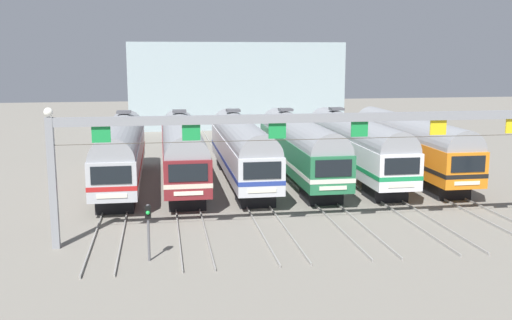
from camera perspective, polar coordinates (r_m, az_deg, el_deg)
The scene contains 11 objects.
ground_plane at distance 44.68m, azimuth 1.40°, elevation -2.11°, with size 160.00×160.00×0.00m, color gray.
track_bed at distance 61.18m, azimuth -1.51°, elevation 1.30°, with size 23.30×70.00×0.15m.
commuter_train_stainless at distance 43.55m, azimuth -12.83°, elevation 0.92°, with size 2.88×18.06×5.05m.
commuter_train_maroon at distance 43.48m, azimuth -7.09°, elevation 1.08°, with size 2.88×18.06×5.05m.
commuter_train_silver at distance 43.84m, azimuth -1.39°, elevation 1.23°, with size 2.88×18.06×5.05m.
commuter_train_green at distance 44.63m, azimuth 4.17°, elevation 1.37°, with size 2.88×18.06×5.05m.
commuter_train_white at distance 45.82m, azimuth 9.48°, elevation 1.48°, with size 2.88×18.06×5.05m.
commuter_train_orange at distance 47.38m, azimuth 14.49°, elevation 1.58°, with size 2.88×18.06×4.77m.
catenary_gantry at distance 30.77m, azimuth 6.04°, elevation 2.42°, with size 27.04×0.44×6.97m.
yard_signal_mast at distance 27.87m, azimuth -10.30°, elevation -5.84°, with size 0.28×0.35×2.69m.
maintenance_building at distance 79.49m, azimuth -2.09°, elevation 7.24°, with size 27.30×10.00×10.92m, color #9EB2B7.
Camera 1 is at (-8.00, -42.92, 9.48)m, focal length 41.70 mm.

